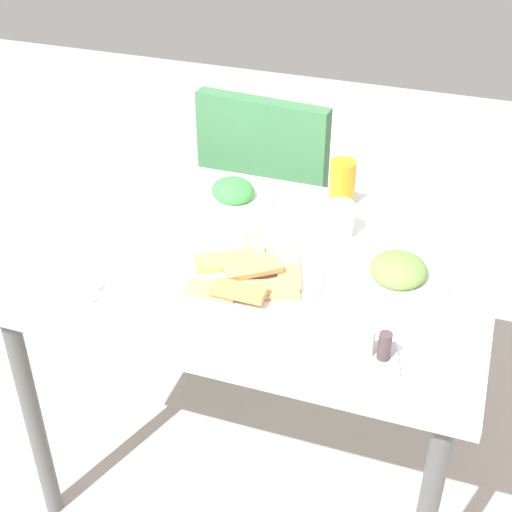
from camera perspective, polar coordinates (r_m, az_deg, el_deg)
name	(u,v)px	position (r m, az deg, el deg)	size (l,w,h in m)	color
ground_plane	(259,463)	(2.20, 0.20, -15.77)	(6.00, 6.00, 0.00)	#BBADA4
dining_table	(259,289)	(1.76, 0.24, -2.55)	(1.07, 0.76, 0.72)	white
dining_chair	(275,203)	(2.37, 1.46, 4.10)	(0.45, 0.46, 0.89)	#3B7748
pide_platter	(252,274)	(1.64, -0.32, -1.43)	(0.32, 0.33, 0.05)	white
salad_plate_greens	(233,193)	(1.94, -1.80, 4.88)	(0.22, 0.22, 0.06)	white
salad_plate_rice	(398,272)	(1.67, 10.98, -1.25)	(0.23, 0.23, 0.06)	white
soda_can	(342,183)	(1.91, 6.71, 5.65)	(0.07, 0.07, 0.12)	orange
drinking_glass	(340,220)	(1.78, 6.51, 2.82)	(0.07, 0.07, 0.09)	silver
paper_napkin	(70,281)	(1.69, -14.26, -1.89)	(0.12, 0.12, 0.00)	white
fork	(65,284)	(1.68, -14.59, -2.13)	(0.19, 0.02, 0.01)	silver
spoon	(73,275)	(1.70, -13.97, -1.45)	(0.17, 0.02, 0.01)	silver
condiment_caddy	(375,352)	(1.44, 9.24, -7.34)	(0.11, 0.11, 0.07)	#B2B2B7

